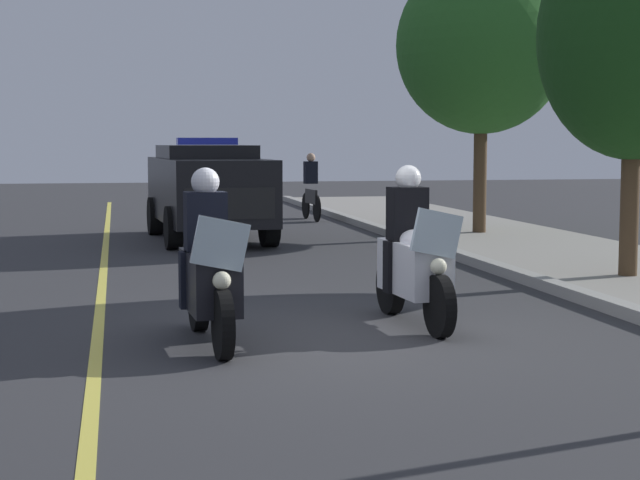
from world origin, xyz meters
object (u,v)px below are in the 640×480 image
Objects in this scene: cyclist_background at (311,187)px; tree_mid_block at (635,36)px; police_suv at (208,187)px; tree_far_back at (482,45)px; police_motorcycle_lead_right at (413,260)px; police_motorcycle_lead_left at (209,273)px.

cyclist_background is 0.35× the size of tree_mid_block.
tree_mid_block is at bearing 35.56° from police_suv.
tree_far_back is at bearing 86.06° from police_suv.
tree_far_back is at bearing 26.68° from cyclist_background.
police_motorcycle_lead_right is at bearing -56.30° from tree_mid_block.
police_suv is 0.89× the size of tree_far_back.
police_motorcycle_lead_left is at bearing -14.45° from cyclist_background.
tree_mid_block is at bearing 123.70° from police_motorcycle_lead_right.
cyclist_background is (-15.28, 3.94, 0.14)m from police_motorcycle_lead_left.
police_motorcycle_lead_right is at bearing 105.28° from police_motorcycle_lead_left.
police_suv is at bearing -172.48° from police_motorcycle_lead_right.
police_motorcycle_lead_right is 0.38× the size of tree_far_back.
police_motorcycle_lead_left is 0.42× the size of tree_mid_block.
police_suv is (-10.54, 0.94, 0.37)m from police_motorcycle_lead_left.
police_suv reaches higher than police_motorcycle_lead_left.
police_motorcycle_lead_left is 15.78m from cyclist_background.
police_motorcycle_lead_left reaches higher than cyclist_background.
tree_far_back reaches higher than police_motorcycle_lead_left.
police_suv is (-9.92, -1.31, 0.37)m from police_motorcycle_lead_right.
police_motorcycle_lead_right reaches higher than cyclist_background.
tree_far_back is (-6.93, 0.35, 0.51)m from tree_mid_block.
police_motorcycle_lead_right is 10.94m from tree_far_back.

